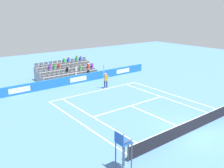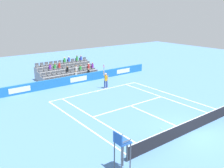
% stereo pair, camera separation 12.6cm
% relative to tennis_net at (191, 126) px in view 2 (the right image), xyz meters
% --- Properties ---
extents(ground_plane, '(80.00, 80.00, 0.00)m').
position_rel_tennis_net_xyz_m(ground_plane, '(0.00, 0.00, -0.49)').
color(ground_plane, '#4C7AB2').
extents(line_baseline, '(10.97, 0.10, 0.01)m').
position_rel_tennis_net_xyz_m(line_baseline, '(0.00, -11.89, -0.49)').
color(line_baseline, white).
rests_on(line_baseline, ground).
extents(line_service, '(8.23, 0.10, 0.01)m').
position_rel_tennis_net_xyz_m(line_service, '(0.00, -6.40, -0.49)').
color(line_service, white).
rests_on(line_service, ground).
extents(line_centre_service, '(0.10, 6.40, 0.01)m').
position_rel_tennis_net_xyz_m(line_centre_service, '(0.00, -3.20, -0.49)').
color(line_centre_service, white).
rests_on(line_centre_service, ground).
extents(line_singles_sideline_left, '(0.10, 11.89, 0.01)m').
position_rel_tennis_net_xyz_m(line_singles_sideline_left, '(4.12, -5.95, -0.49)').
color(line_singles_sideline_left, white).
rests_on(line_singles_sideline_left, ground).
extents(line_singles_sideline_right, '(0.10, 11.89, 0.01)m').
position_rel_tennis_net_xyz_m(line_singles_sideline_right, '(-4.12, -5.95, -0.49)').
color(line_singles_sideline_right, white).
rests_on(line_singles_sideline_right, ground).
extents(line_doubles_sideline_left, '(0.10, 11.89, 0.01)m').
position_rel_tennis_net_xyz_m(line_doubles_sideline_left, '(5.49, -5.95, -0.49)').
color(line_doubles_sideline_left, white).
rests_on(line_doubles_sideline_left, ground).
extents(line_doubles_sideline_right, '(0.10, 11.89, 0.01)m').
position_rel_tennis_net_xyz_m(line_doubles_sideline_right, '(-5.49, -5.95, -0.49)').
color(line_doubles_sideline_right, white).
rests_on(line_doubles_sideline_right, ground).
extents(line_centre_mark, '(0.10, 0.20, 0.01)m').
position_rel_tennis_net_xyz_m(line_centre_mark, '(0.00, -11.79, -0.49)').
color(line_centre_mark, white).
rests_on(line_centre_mark, ground).
extents(sponsor_barrier, '(20.90, 0.22, 1.01)m').
position_rel_tennis_net_xyz_m(sponsor_barrier, '(-0.00, -15.86, 0.01)').
color(sponsor_barrier, '#1E66AD').
rests_on(sponsor_barrier, ground).
extents(tennis_net, '(11.97, 0.10, 1.07)m').
position_rel_tennis_net_xyz_m(tennis_net, '(0.00, 0.00, 0.00)').
color(tennis_net, '#33383D').
rests_on(tennis_net, ground).
extents(tennis_player, '(0.51, 0.43, 2.85)m').
position_rel_tennis_net_xyz_m(tennis_player, '(-1.32, -12.05, 0.50)').
color(tennis_player, navy).
rests_on(tennis_player, ground).
extents(umpire_chair, '(0.70, 0.70, 2.34)m').
position_rel_tennis_net_xyz_m(umpire_chair, '(6.76, 0.48, 1.03)').
color(umpire_chair, '#474C54').
rests_on(umpire_chair, ground).
extents(stadium_stand, '(7.44, 3.80, 2.59)m').
position_rel_tennis_net_xyz_m(stadium_stand, '(-0.02, -18.80, 0.20)').
color(stadium_stand, gray).
rests_on(stadium_stand, ground).
extents(loose_tennis_ball, '(0.07, 0.07, 0.07)m').
position_rel_tennis_net_xyz_m(loose_tennis_ball, '(1.33, -1.56, -0.46)').
color(loose_tennis_ball, '#D1E533').
rests_on(loose_tennis_ball, ground).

